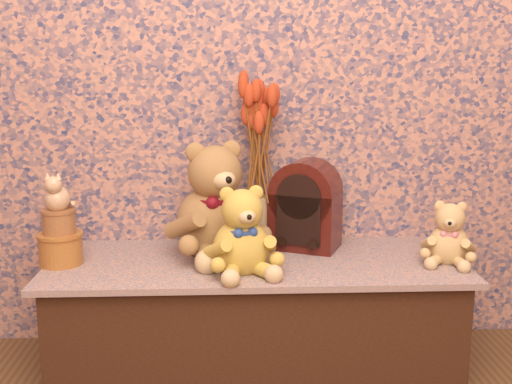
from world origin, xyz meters
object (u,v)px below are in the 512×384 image
teddy_medium (241,226)px  teddy_large (213,194)px  teddy_small (449,229)px  ceramic_vase (255,222)px  cathedral_radio (306,204)px  biscuit_tin_lower (61,249)px  cat_figurine (57,190)px

teddy_medium → teddy_large: bearing=100.9°
teddy_small → ceramic_vase: 0.66m
cathedral_radio → biscuit_tin_lower: bearing=-145.7°
cathedral_radio → teddy_large: bearing=-145.8°
cat_figurine → teddy_medium: bearing=-8.9°
cat_figurine → teddy_large: bearing=11.3°
teddy_medium → ceramic_vase: bearing=63.6°
teddy_large → biscuit_tin_lower: 0.53m
teddy_small → cathedral_radio: cathedral_radio is taller
cathedral_radio → teddy_small: bearing=0.9°
biscuit_tin_lower → teddy_small: bearing=-1.6°
cathedral_radio → ceramic_vase: size_ratio=1.71×
teddy_medium → biscuit_tin_lower: bearing=155.9°
teddy_medium → cathedral_radio: bearing=32.7°
teddy_large → biscuit_tin_lower: bearing=165.9°
teddy_medium → cathedral_radio: (0.23, 0.25, 0.01)m
teddy_small → cat_figurine: cat_figurine is taller
teddy_medium → teddy_small: size_ratio=1.33×
teddy_small → biscuit_tin_lower: size_ratio=1.60×
teddy_small → teddy_medium: bearing=-154.6°
cathedral_radio → ceramic_vase: cathedral_radio is taller
teddy_medium → ceramic_vase: teddy_medium is taller
biscuit_tin_lower → cat_figurine: (0.00, 0.00, 0.19)m
teddy_large → teddy_medium: 0.22m
teddy_medium → cat_figurine: size_ratio=2.30×
teddy_medium → cat_figurine: bearing=155.9°
teddy_small → ceramic_vase: teddy_small is taller
ceramic_vase → biscuit_tin_lower: size_ratio=1.33×
teddy_medium → biscuit_tin_lower: 0.60m
teddy_small → cathedral_radio: size_ratio=0.70×
teddy_large → ceramic_vase: 0.20m
biscuit_tin_lower → cat_figurine: size_ratio=1.08×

